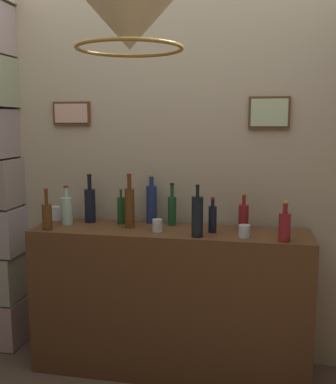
% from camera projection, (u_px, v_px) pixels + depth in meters
% --- Properties ---
extents(panelled_rear_partition, '(3.32, 0.15, 2.81)m').
position_uv_depth(panelled_rear_partition, '(177.00, 145.00, 3.03)').
color(panelled_rear_partition, '#BCAD8E').
rests_on(panelled_rear_partition, ground).
extents(bar_shelf_unit, '(1.76, 0.42, 0.95)m').
position_uv_depth(bar_shelf_unit, '(169.00, 301.00, 2.91)').
color(bar_shelf_unit, brown).
rests_on(bar_shelf_unit, ground).
extents(liquor_bottle_rye, '(0.06, 0.06, 0.28)m').
position_uv_depth(liquor_bottle_rye, '(172.00, 209.00, 2.95)').
color(liquor_bottle_rye, '#1B4B24').
rests_on(liquor_bottle_rye, bar_shelf_unit).
extents(liquor_bottle_rum, '(0.07, 0.07, 0.23)m').
position_uv_depth(liquor_bottle_rum, '(285.00, 226.00, 2.55)').
color(liquor_bottle_rum, maroon).
rests_on(liquor_bottle_rum, bar_shelf_unit).
extents(liquor_bottle_vodka, '(0.05, 0.05, 0.25)m').
position_uv_depth(liquor_bottle_vodka, '(121.00, 210.00, 2.99)').
color(liquor_bottle_vodka, '#1A4A20').
rests_on(liquor_bottle_vodka, bar_shelf_unit).
extents(liquor_bottle_gin, '(0.05, 0.05, 0.22)m').
position_uv_depth(liquor_bottle_gin, '(213.00, 218.00, 2.75)').
color(liquor_bottle_gin, black).
rests_on(liquor_bottle_gin, bar_shelf_unit).
extents(liquor_bottle_vermouth, '(0.06, 0.06, 0.35)m').
position_uv_depth(liquor_bottle_vermouth, '(130.00, 207.00, 2.87)').
color(liquor_bottle_vermouth, brown).
rests_on(liquor_bottle_vermouth, bar_shelf_unit).
extents(liquor_bottle_scotch, '(0.07, 0.07, 0.33)m').
position_uv_depth(liquor_bottle_scotch, '(90.00, 204.00, 3.03)').
color(liquor_bottle_scotch, black).
rests_on(liquor_bottle_scotch, bar_shelf_unit).
extents(liquor_bottle_amaro, '(0.06, 0.06, 0.26)m').
position_uv_depth(liquor_bottle_amaro, '(47.00, 216.00, 2.83)').
color(liquor_bottle_amaro, '#583313').
rests_on(liquor_bottle_amaro, bar_shelf_unit).
extents(liquor_bottle_mezcal, '(0.08, 0.08, 0.26)m').
position_uv_depth(liquor_bottle_mezcal, '(67.00, 210.00, 2.97)').
color(liquor_bottle_mezcal, '#B1D6C1').
rests_on(liquor_bottle_mezcal, bar_shelf_unit).
extents(liquor_bottle_brandy, '(0.07, 0.07, 0.31)m').
position_uv_depth(liquor_bottle_brandy, '(197.00, 216.00, 2.65)').
color(liquor_bottle_brandy, black).
rests_on(liquor_bottle_brandy, bar_shelf_unit).
extents(liquor_bottle_whiskey, '(0.06, 0.06, 0.23)m').
position_uv_depth(liquor_bottle_whiskey, '(243.00, 216.00, 2.82)').
color(liquor_bottle_whiskey, maroon).
rests_on(liquor_bottle_whiskey, bar_shelf_unit).
extents(liquor_bottle_port, '(0.07, 0.07, 0.33)m').
position_uv_depth(liquor_bottle_port, '(152.00, 203.00, 3.00)').
color(liquor_bottle_port, navy).
rests_on(liquor_bottle_port, bar_shelf_unit).
extents(glass_tumbler_rocks, '(0.06, 0.06, 0.08)m').
position_uv_depth(glass_tumbler_rocks, '(157.00, 225.00, 2.79)').
color(glass_tumbler_rocks, silver).
rests_on(glass_tumbler_rocks, bar_shelf_unit).
extents(glass_tumbler_highball, '(0.07, 0.07, 0.07)m').
position_uv_depth(glass_tumbler_highball, '(244.00, 231.00, 2.65)').
color(glass_tumbler_highball, silver).
rests_on(glass_tumbler_highball, bar_shelf_unit).
extents(glass_tumbler_shot, '(0.08, 0.08, 0.09)m').
position_uv_depth(glass_tumbler_shot, '(55.00, 213.00, 3.12)').
color(glass_tumbler_shot, silver).
rests_on(glass_tumbler_shot, bar_shelf_unit).
extents(pendant_lamp, '(0.44, 0.44, 0.57)m').
position_uv_depth(pendant_lamp, '(129.00, 21.00, 1.79)').
color(pendant_lamp, beige).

